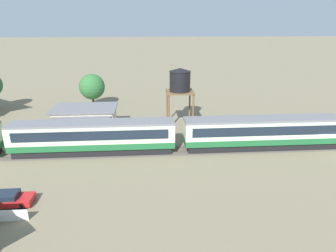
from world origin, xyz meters
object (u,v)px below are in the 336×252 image
object	(u,v)px
parked_car_red	(7,199)
water_tower	(180,82)
yard_tree_0	(92,87)
station_building	(86,119)
passenger_train	(181,134)

from	to	relation	value
parked_car_red	water_tower	bearing A→B (deg)	48.80
parked_car_red	yard_tree_0	world-z (taller)	yard_tree_0
station_building	yard_tree_0	bearing A→B (deg)	94.60
passenger_train	station_building	distance (m)	15.90
station_building	yard_tree_0	world-z (taller)	yard_tree_0
passenger_train	water_tower	distance (m)	11.09
water_tower	parked_car_red	size ratio (longest dim) A/B	2.04
water_tower	parked_car_red	xyz separation A→B (m)	(-18.25, -21.07, -6.54)
water_tower	yard_tree_0	xyz separation A→B (m)	(-15.62, 11.87, -3.05)
water_tower	parked_car_red	world-z (taller)	water_tower
passenger_train	water_tower	world-z (taller)	water_tower
station_building	passenger_train	bearing A→B (deg)	-30.98
water_tower	station_building	bearing A→B (deg)	-173.06
station_building	parked_car_red	world-z (taller)	station_building
water_tower	yard_tree_0	distance (m)	19.86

